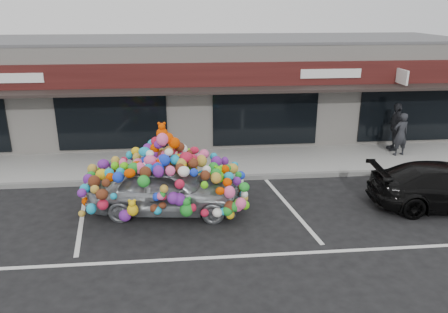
{
  "coord_description": "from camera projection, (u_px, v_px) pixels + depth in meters",
  "views": [
    {
      "loc": [
        -0.26,
        -11.25,
        5.65
      ],
      "look_at": [
        0.96,
        1.4,
        1.24
      ],
      "focal_mm": 35.0,
      "sensor_mm": 36.0,
      "label": 1
    }
  ],
  "objects": [
    {
      "name": "ground",
      "position": [
        195.0,
        214.0,
        12.46
      ],
      "size": [
        90.0,
        90.0,
        0.0
      ],
      "primitive_type": "plane",
      "color": "black",
      "rests_on": "ground"
    },
    {
      "name": "lane_line",
      "position": [
        282.0,
        254.0,
        10.47
      ],
      "size": [
        14.0,
        0.12,
        0.01
      ],
      "primitive_type": "cube",
      "color": "silver",
      "rests_on": "ground"
    },
    {
      "name": "sidewalk",
      "position": [
        192.0,
        164.0,
        16.19
      ],
      "size": [
        26.0,
        3.0,
        0.15
      ],
      "primitive_type": "cube",
      "color": "#9B9B96",
      "rests_on": "ground"
    },
    {
      "name": "toy_car",
      "position": [
        165.0,
        182.0,
        12.41
      ],
      "size": [
        3.12,
        4.81,
        2.68
      ],
      "rotation": [
        0.0,
        0.0,
        1.44
      ],
      "color": "gray",
      "rests_on": "ground"
    },
    {
      "name": "black_sedan",
      "position": [
        448.0,
        186.0,
        12.73
      ],
      "size": [
        2.24,
        4.65,
        1.3
      ],
      "primitive_type": "imported",
      "rotation": [
        0.0,
        0.0,
        1.48
      ],
      "color": "black",
      "rests_on": "ground"
    },
    {
      "name": "pedestrian_a",
      "position": [
        401.0,
        134.0,
        16.68
      ],
      "size": [
        0.67,
        0.5,
        1.67
      ],
      "primitive_type": "imported",
      "rotation": [
        0.0,
        0.0,
        3.33
      ],
      "color": "#24242A",
      "rests_on": "sidewalk"
    },
    {
      "name": "parking_stripe_mid",
      "position": [
        290.0,
        207.0,
        12.9
      ],
      "size": [
        0.73,
        4.37,
        0.01
      ],
      "primitive_type": "cube",
      "rotation": [
        0.0,
        0.0,
        0.14
      ],
      "color": "silver",
      "rests_on": "ground"
    },
    {
      "name": "shop_building",
      "position": [
        188.0,
        87.0,
        19.69
      ],
      "size": [
        24.0,
        7.2,
        4.31
      ],
      "color": "beige",
      "rests_on": "ground"
    },
    {
      "name": "parking_stripe_left",
      "position": [
        82.0,
        216.0,
        12.36
      ],
      "size": [
        0.73,
        4.37,
        0.01
      ],
      "primitive_type": "cube",
      "rotation": [
        0.0,
        0.0,
        0.14
      ],
      "color": "silver",
      "rests_on": "ground"
    },
    {
      "name": "kerb",
      "position": [
        193.0,
        179.0,
        14.78
      ],
      "size": [
        26.0,
        0.18,
        0.16
      ],
      "primitive_type": "cube",
      "color": "slate",
      "rests_on": "ground"
    },
    {
      "name": "pedestrian_c",
      "position": [
        396.0,
        127.0,
        17.27
      ],
      "size": [
        1.15,
        0.56,
        1.9
      ],
      "primitive_type": "imported",
      "rotation": [
        0.0,
        0.0,
        4.63
      ],
      "color": "#27242A",
      "rests_on": "sidewalk"
    }
  ]
}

